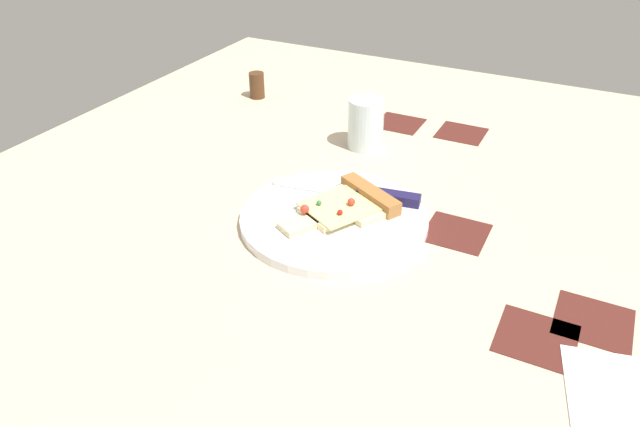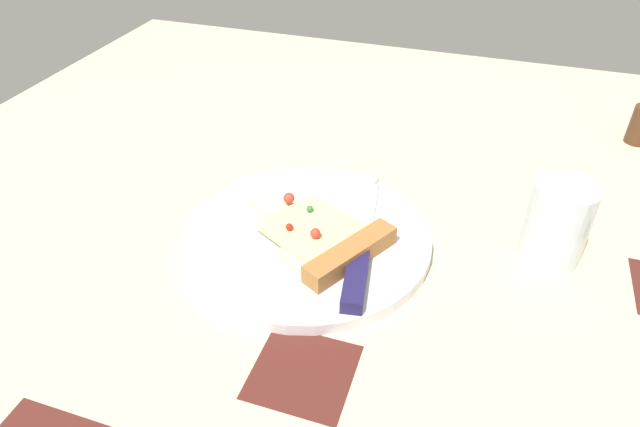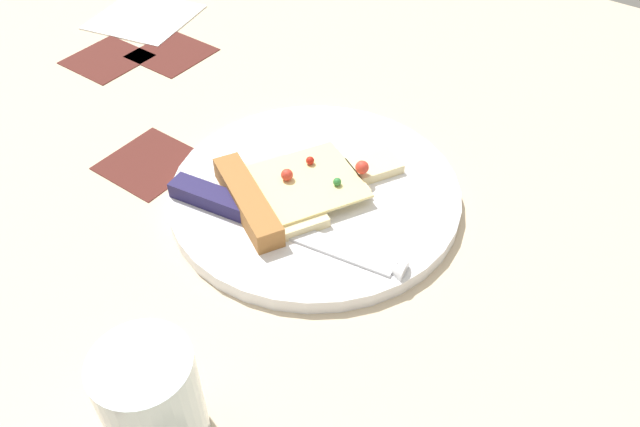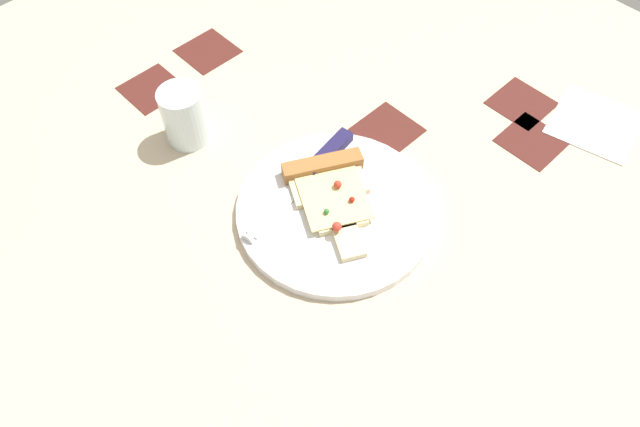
{
  "view_description": "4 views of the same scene",
  "coord_description": "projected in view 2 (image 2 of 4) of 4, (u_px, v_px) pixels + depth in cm",
  "views": [
    {
      "loc": [
        -78.51,
        -28.86,
        50.33
      ],
      "look_at": [
        -11.66,
        4.93,
        3.14
      ],
      "focal_mm": 33.79,
      "sensor_mm": 36.0,
      "label": 1
    },
    {
      "loc": [
        8.75,
        -43.62,
        41.91
      ],
      "look_at": [
        -7.57,
        5.7,
        3.33
      ],
      "focal_mm": 31.59,
      "sensor_mm": 36.0,
      "label": 2
    },
    {
      "loc": [
        29.38,
        32.48,
        43.36
      ],
      "look_at": [
        -4.89,
        7.42,
        2.78
      ],
      "focal_mm": 36.12,
      "sensor_mm": 36.0,
      "label": 3
    },
    {
      "loc": [
        -43.42,
        40.87,
        72.08
      ],
      "look_at": [
        -9.2,
        7.79,
        4.16
      ],
      "focal_mm": 34.09,
      "sensor_mm": 36.0,
      "label": 4
    }
  ],
  "objects": [
    {
      "name": "ground_plane",
      "position": [
        369.0,
        292.0,
        0.61
      ],
      "size": [
        140.2,
        140.2,
        3.0
      ],
      "color": "#C6B293",
      "rests_on": "ground"
    },
    {
      "name": "plate",
      "position": [
        307.0,
        237.0,
        0.65
      ],
      "size": [
        28.62,
        28.62,
        1.47
      ],
      "primitive_type": "cylinder",
      "color": "silver",
      "rests_on": "ground_plane"
    },
    {
      "name": "pizza_slice",
      "position": [
        322.0,
        237.0,
        0.63
      ],
      "size": [
        19.02,
        15.18,
        2.65
      ],
      "rotation": [
        0.0,
        0.0,
        1.07
      ],
      "color": "beige",
      "rests_on": "plate"
    },
    {
      "name": "knife",
      "position": [
        361.0,
        248.0,
        0.62
      ],
      "size": [
        5.89,
        24.03,
        2.45
      ],
      "rotation": [
        0.0,
        0.0,
        0.16
      ],
      "color": "silver",
      "rests_on": "plate"
    },
    {
      "name": "drinking_glass",
      "position": [
        557.0,
        223.0,
        0.61
      ],
      "size": [
        6.71,
        6.71,
        9.47
      ],
      "primitive_type": "cylinder",
      "color": "silver",
      "rests_on": "ground_plane"
    }
  ]
}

